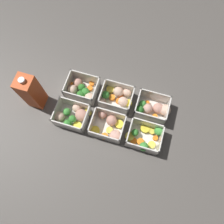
{
  "coord_description": "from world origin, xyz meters",
  "views": [
    {
      "loc": [
        0.09,
        -0.29,
        0.89
      ],
      "look_at": [
        0.0,
        0.0,
        0.03
      ],
      "focal_mm": 35.0,
      "sensor_mm": 36.0,
      "label": 1
    }
  ],
  "objects_px": {
    "container_far_right": "(153,108)",
    "juice_carton": "(31,92)",
    "container_far_center": "(117,97)",
    "container_near_right": "(145,137)",
    "container_far_left": "(82,90)",
    "container_near_left": "(73,116)",
    "container_near_center": "(109,126)"
  },
  "relations": [
    {
      "from": "container_near_right",
      "to": "container_far_center",
      "type": "xyz_separation_m",
      "value": [
        -0.16,
        0.14,
        -0.0
      ]
    },
    {
      "from": "container_near_right",
      "to": "juice_carton",
      "type": "xyz_separation_m",
      "value": [
        -0.49,
        0.03,
        0.07
      ]
    },
    {
      "from": "container_far_right",
      "to": "juice_carton",
      "type": "bearing_deg",
      "value": -168.56
    },
    {
      "from": "container_near_left",
      "to": "container_far_center",
      "type": "relative_size",
      "value": 0.98
    },
    {
      "from": "juice_carton",
      "to": "container_near_center",
      "type": "bearing_deg",
      "value": -4.79
    },
    {
      "from": "container_far_center",
      "to": "juice_carton",
      "type": "relative_size",
      "value": 0.77
    },
    {
      "from": "container_near_left",
      "to": "container_near_center",
      "type": "distance_m",
      "value": 0.16
    },
    {
      "from": "container_far_left",
      "to": "container_near_left",
      "type": "bearing_deg",
      "value": -88.4
    },
    {
      "from": "container_far_center",
      "to": "container_far_right",
      "type": "relative_size",
      "value": 1.02
    },
    {
      "from": "container_far_left",
      "to": "juice_carton",
      "type": "relative_size",
      "value": 0.71
    },
    {
      "from": "container_far_left",
      "to": "container_near_right",
      "type": "bearing_deg",
      "value": -21.32
    },
    {
      "from": "container_near_center",
      "to": "juice_carton",
      "type": "distance_m",
      "value": 0.34
    },
    {
      "from": "container_near_right",
      "to": "juice_carton",
      "type": "height_order",
      "value": "juice_carton"
    },
    {
      "from": "container_far_left",
      "to": "container_near_center",
      "type": "bearing_deg",
      "value": -36.74
    },
    {
      "from": "container_near_left",
      "to": "juice_carton",
      "type": "bearing_deg",
      "value": 170.35
    },
    {
      "from": "container_near_left",
      "to": "juice_carton",
      "type": "height_order",
      "value": "juice_carton"
    },
    {
      "from": "container_near_center",
      "to": "container_far_right",
      "type": "distance_m",
      "value": 0.2
    },
    {
      "from": "container_far_center",
      "to": "container_far_right",
      "type": "distance_m",
      "value": 0.16
    },
    {
      "from": "container_near_right",
      "to": "container_far_right",
      "type": "distance_m",
      "value": 0.13
    },
    {
      "from": "container_far_center",
      "to": "container_far_right",
      "type": "xyz_separation_m",
      "value": [
        0.16,
        -0.01,
        0.0
      ]
    },
    {
      "from": "container_near_right",
      "to": "container_far_right",
      "type": "height_order",
      "value": "same"
    },
    {
      "from": "container_far_center",
      "to": "juice_carton",
      "type": "bearing_deg",
      "value": -161.92
    },
    {
      "from": "container_near_center",
      "to": "container_near_right",
      "type": "bearing_deg",
      "value": -0.4
    },
    {
      "from": "container_near_left",
      "to": "container_far_right",
      "type": "height_order",
      "value": "same"
    },
    {
      "from": "juice_carton",
      "to": "container_far_right",
      "type": "bearing_deg",
      "value": 11.44
    },
    {
      "from": "container_far_center",
      "to": "container_far_right",
      "type": "bearing_deg",
      "value": -2.64
    },
    {
      "from": "container_near_right",
      "to": "container_far_center",
      "type": "relative_size",
      "value": 0.98
    },
    {
      "from": "container_near_left",
      "to": "juice_carton",
      "type": "relative_size",
      "value": 0.76
    },
    {
      "from": "container_near_center",
      "to": "container_far_left",
      "type": "bearing_deg",
      "value": 143.26
    },
    {
      "from": "container_near_left",
      "to": "container_far_right",
      "type": "relative_size",
      "value": 1.0
    },
    {
      "from": "container_near_right",
      "to": "container_far_left",
      "type": "bearing_deg",
      "value": 158.68
    },
    {
      "from": "container_near_right",
      "to": "container_far_center",
      "type": "distance_m",
      "value": 0.21
    }
  ]
}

